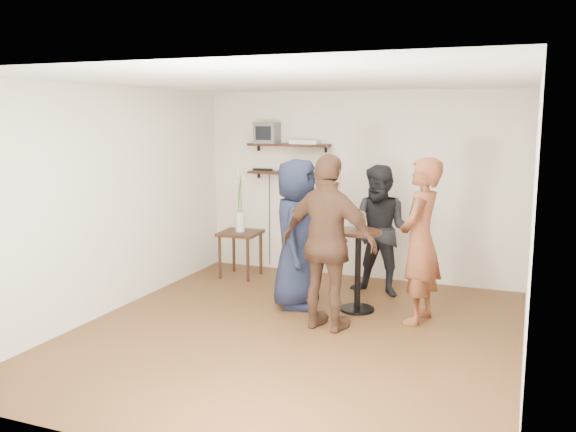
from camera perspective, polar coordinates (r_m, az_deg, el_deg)
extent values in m
cube|color=#4B2F18|center=(6.53, 0.52, -11.10)|extent=(4.50, 5.00, 0.04)
cube|color=white|center=(6.12, 0.56, 12.71)|extent=(4.50, 5.00, 0.04)
cube|color=silver|center=(8.57, 6.67, 2.87)|extent=(4.50, 0.04, 2.60)
cube|color=silver|center=(3.99, -12.74, -4.85)|extent=(4.50, 0.04, 2.60)
cube|color=silver|center=(7.32, -16.27, 1.44)|extent=(0.04, 5.00, 2.60)
cube|color=silver|center=(5.78, 22.01, -0.92)|extent=(0.04, 5.00, 2.60)
cube|color=black|center=(8.70, 0.07, 6.66)|extent=(1.20, 0.25, 0.04)
cube|color=black|center=(8.73, 0.07, 4.04)|extent=(1.20, 0.25, 0.04)
cube|color=#59595B|center=(8.82, -1.94, 7.78)|extent=(0.32, 0.30, 0.30)
cube|color=silver|center=(8.61, 1.65, 6.95)|extent=(0.40, 0.24, 0.06)
cube|color=black|center=(8.69, 0.70, 4.46)|extent=(0.22, 0.10, 0.10)
cube|color=black|center=(8.94, -2.38, 4.37)|extent=(0.30, 0.05, 0.03)
cube|color=black|center=(8.61, -4.49, -1.60)|extent=(0.57, 0.57, 0.04)
cylinder|color=black|center=(8.59, -6.40, -3.87)|extent=(0.04, 0.04, 0.61)
cylinder|color=black|center=(8.40, -3.79, -4.14)|extent=(0.04, 0.04, 0.61)
cylinder|color=black|center=(8.96, -5.09, -3.29)|extent=(0.04, 0.04, 0.61)
cylinder|color=black|center=(8.78, -2.57, -3.53)|extent=(0.04, 0.04, 0.61)
cylinder|color=silver|center=(8.58, -4.50, -0.54)|extent=(0.13, 0.13, 0.28)
cylinder|color=#357621|center=(8.55, -4.65, 1.33)|extent=(0.01, 0.06, 0.51)
cone|color=silver|center=(8.53, -4.92, 3.41)|extent=(0.06, 0.08, 0.11)
cylinder|color=#357621|center=(8.53, -4.41, 1.51)|extent=(0.03, 0.05, 0.56)
cone|color=silver|center=(8.50, -4.20, 3.78)|extent=(0.10, 0.11, 0.12)
cylinder|color=#357621|center=(8.52, -4.58, 1.68)|extent=(0.09, 0.08, 0.61)
cone|color=silver|center=(8.45, -4.70, 4.12)|extent=(0.12, 0.11, 0.12)
cylinder|color=black|center=(7.06, 6.62, -1.50)|extent=(0.52, 0.52, 0.04)
cylinder|color=black|center=(7.16, 6.55, -5.15)|extent=(0.07, 0.07, 0.89)
cylinder|color=black|center=(7.29, 6.48, -8.64)|extent=(0.40, 0.40, 0.03)
cylinder|color=silver|center=(7.03, 6.01, -1.35)|extent=(0.05, 0.05, 0.00)
cylinder|color=silver|center=(7.02, 6.02, -1.01)|extent=(0.01, 0.01, 0.08)
cylinder|color=silver|center=(7.01, 6.03, -0.28)|extent=(0.06, 0.06, 0.10)
cylinder|color=#EDCB61|center=(7.01, 6.03, -0.45)|extent=(0.06, 0.06, 0.05)
cylinder|color=silver|center=(7.01, 7.01, -1.41)|extent=(0.06, 0.06, 0.00)
cylinder|color=silver|center=(7.00, 7.02, -1.02)|extent=(0.01, 0.01, 0.09)
cylinder|color=silver|center=(6.98, 7.03, -0.20)|extent=(0.07, 0.07, 0.11)
cylinder|color=#EDCB61|center=(6.99, 7.03, -0.39)|extent=(0.06, 0.06, 0.06)
cylinder|color=silver|center=(7.13, 6.52, -1.21)|extent=(0.06, 0.06, 0.00)
cylinder|color=silver|center=(7.12, 6.53, -0.81)|extent=(0.01, 0.01, 0.10)
cylinder|color=silver|center=(7.10, 6.54, 0.05)|extent=(0.07, 0.07, 0.12)
cylinder|color=#EDCB61|center=(7.11, 6.54, -0.15)|extent=(0.07, 0.07, 0.06)
cylinder|color=silver|center=(7.07, 6.89, -1.31)|extent=(0.06, 0.06, 0.00)
cylinder|color=silver|center=(7.06, 6.89, -0.91)|extent=(0.01, 0.01, 0.10)
cylinder|color=silver|center=(7.04, 6.91, -0.06)|extent=(0.07, 0.07, 0.12)
cylinder|color=#EDCB61|center=(7.05, 6.91, -0.26)|extent=(0.07, 0.07, 0.06)
imported|color=red|center=(6.81, 12.26, -2.29)|extent=(0.53, 0.72, 1.82)
imported|color=black|center=(7.75, 8.71, -1.39)|extent=(0.88, 0.73, 1.66)
imported|color=black|center=(7.19, 0.80, -1.67)|extent=(0.68, 0.94, 1.77)
imported|color=#472D1E|center=(6.42, 3.81, -2.56)|extent=(1.16, 0.64, 1.88)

